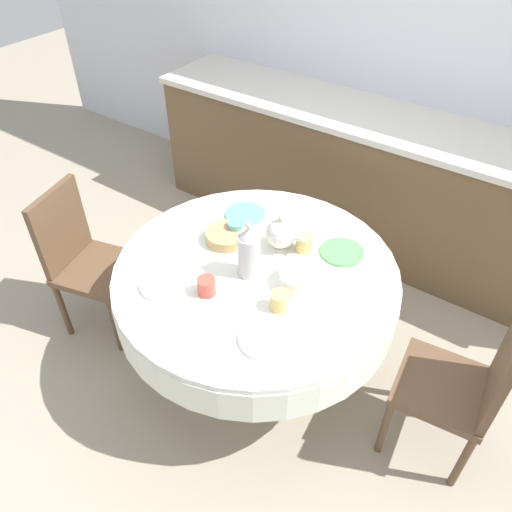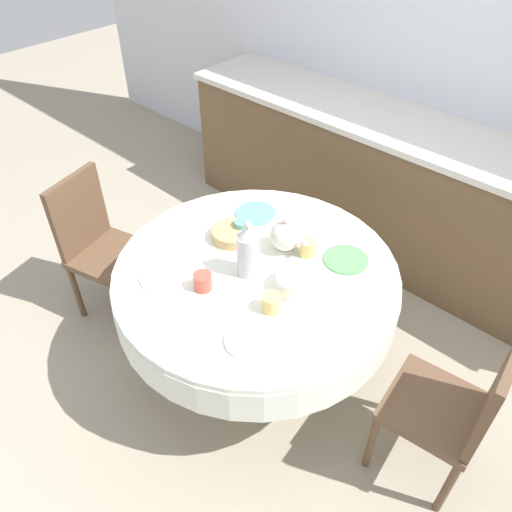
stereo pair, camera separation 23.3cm
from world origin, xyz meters
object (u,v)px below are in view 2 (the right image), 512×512
at_px(coffee_carafe, 248,251).
at_px(teapot, 286,236).
at_px(chair_left, 457,407).
at_px(chair_right, 99,242).

height_order(coffee_carafe, teapot, coffee_carafe).
xyz_separation_m(chair_left, coffee_carafe, (-1.04, -0.16, 0.36)).
bearing_deg(coffee_carafe, chair_right, -167.60).
distance_m(chair_right, teapot, 1.16).
height_order(chair_right, coffee_carafe, coffee_carafe).
height_order(chair_left, teapot, teapot).
bearing_deg(teapot, coffee_carafe, -94.29).
bearing_deg(chair_right, teapot, 100.06).
relative_size(chair_left, coffee_carafe, 3.02).
bearing_deg(teapot, chair_right, -155.23).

